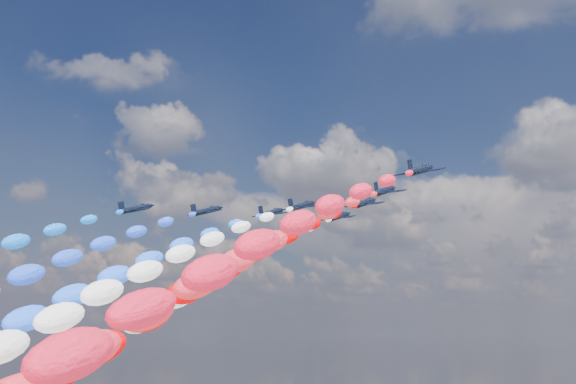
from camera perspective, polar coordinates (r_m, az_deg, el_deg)
The scene contains 14 objects.
jet_0 at distance 165.12m, azimuth -11.87°, elevation -1.30°, with size 8.55×11.47×2.53m, color black, non-canonical shape.
jet_1 at distance 165.55m, azimuth -6.43°, elevation -1.49°, with size 8.55×11.47×2.53m, color black, non-canonical shape.
jet_2 at distance 167.16m, azimuth -1.34°, elevation -1.65°, with size 8.55×11.47×2.53m, color black, non-canonical shape.
trail_2 at distance 121.14m, azimuth -18.06°, elevation -9.92°, with size 5.74×115.48×55.12m, color #215DFF, non-canonical shape.
jet_3 at distance 158.10m, azimuth 1.07°, elevation -1.10°, with size 8.55×11.47×2.53m, color black, non-canonical shape.
trail_3 at distance 110.38m, azimuth -16.09°, elevation -9.96°, with size 5.74×115.48×55.12m, color white, non-canonical shape.
jet_4 at distance 172.72m, azimuth 3.99°, elevation -1.93°, with size 8.55×11.47×2.53m, color black, non-canonical shape.
trail_4 at distance 122.44m, azimuth -10.07°, elevation -10.29°, with size 5.74×115.48×55.12m, color white, non-canonical shape.
jet_5 at distance 155.16m, azimuth 6.05°, elevation -0.85°, with size 8.55×11.47×2.53m, color black, non-canonical shape.
trail_5 at distance 103.70m, azimuth -9.43°, elevation -10.20°, with size 5.74×115.48×55.12m, color #F20003, non-canonical shape.
jet_6 at distance 142.60m, azimuth 7.59°, elevation 0.09°, with size 8.55×11.47×2.53m, color black, non-canonical shape.
trail_6 at distance 90.30m, azimuth -9.22°, elevation -10.09°, with size 5.74×115.48×55.12m, color red, non-canonical shape.
jet_7 at distance 125.55m, azimuth 10.34°, elevation 1.71°, with size 8.55×11.47×2.53m, color black, non-canonical shape.
trail_7 at distance 71.72m, azimuth -8.58°, elevation -9.88°, with size 5.74×115.48×55.12m, color red, non-canonical shape.
Camera 1 is at (83.37, -120.75, 76.59)m, focal length 45.34 mm.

